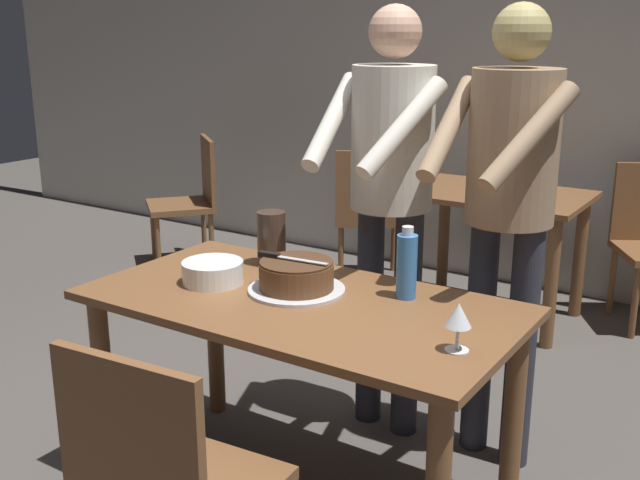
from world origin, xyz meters
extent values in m
cube|color=#BCB7AD|center=(0.00, 2.75, 1.35)|extent=(10.00, 0.12, 2.70)
cube|color=brown|center=(0.00, 0.00, 0.73)|extent=(1.48, 0.77, 0.03)
cylinder|color=brown|center=(-0.66, -0.31, 0.36)|extent=(0.07, 0.07, 0.72)
cylinder|color=brown|center=(-0.66, 0.31, 0.36)|extent=(0.07, 0.07, 0.72)
cylinder|color=brown|center=(0.66, 0.31, 0.36)|extent=(0.07, 0.07, 0.72)
cylinder|color=silver|center=(-0.05, 0.06, 0.76)|extent=(0.34, 0.34, 0.01)
cylinder|color=brown|center=(-0.05, 0.06, 0.81)|extent=(0.26, 0.26, 0.09)
cylinder|color=#432A18|center=(-0.05, 0.06, 0.86)|extent=(0.25, 0.25, 0.01)
cube|color=silver|center=(-0.03, 0.06, 0.87)|extent=(0.20, 0.04, 0.00)
cube|color=black|center=(-0.16, 0.05, 0.87)|extent=(0.08, 0.03, 0.02)
cylinder|color=white|center=(-0.36, -0.03, 0.76)|extent=(0.22, 0.22, 0.01)
cylinder|color=white|center=(-0.36, -0.03, 0.77)|extent=(0.22, 0.22, 0.01)
cylinder|color=white|center=(-0.36, -0.03, 0.78)|extent=(0.22, 0.22, 0.01)
cylinder|color=white|center=(-0.36, -0.03, 0.79)|extent=(0.22, 0.22, 0.01)
cylinder|color=white|center=(-0.36, -0.03, 0.80)|extent=(0.22, 0.22, 0.01)
cylinder|color=white|center=(-0.36, -0.03, 0.81)|extent=(0.22, 0.22, 0.01)
cylinder|color=white|center=(-0.36, -0.03, 0.81)|extent=(0.22, 0.22, 0.01)
cylinder|color=white|center=(-0.36, -0.03, 0.82)|extent=(0.22, 0.22, 0.01)
cylinder|color=silver|center=(0.61, -0.11, 0.75)|extent=(0.07, 0.07, 0.00)
cylinder|color=silver|center=(0.61, -0.11, 0.79)|extent=(0.01, 0.01, 0.07)
cone|color=silver|center=(0.61, -0.11, 0.86)|extent=(0.08, 0.08, 0.07)
cylinder|color=#387AC6|center=(0.29, 0.21, 0.86)|extent=(0.07, 0.07, 0.22)
cylinder|color=silver|center=(0.29, 0.21, 0.98)|extent=(0.04, 0.04, 0.03)
cylinder|color=black|center=(-0.31, 0.26, 0.77)|extent=(0.10, 0.10, 0.03)
cylinder|color=#3F2D23|center=(-0.31, 0.26, 0.87)|extent=(0.11, 0.11, 0.18)
cylinder|color=#2D2D38|center=(0.11, 0.60, 0.47)|extent=(0.11, 0.11, 0.95)
cylinder|color=#2D2D38|center=(-0.07, 0.61, 0.47)|extent=(0.11, 0.11, 0.95)
cylinder|color=beige|center=(0.02, 0.60, 1.23)|extent=(0.32, 0.32, 0.55)
sphere|color=tan|center=(0.02, 0.60, 1.62)|extent=(0.20, 0.20, 0.20)
cylinder|color=beige|center=(0.16, 0.41, 1.30)|extent=(0.19, 0.42, 0.34)
cylinder|color=beige|center=(-0.15, 0.44, 1.30)|extent=(0.12, 0.42, 0.34)
cylinder|color=#2D2D38|center=(0.58, 0.62, 0.47)|extent=(0.11, 0.11, 0.95)
cylinder|color=#2D2D38|center=(0.40, 0.65, 0.47)|extent=(0.11, 0.11, 0.95)
cylinder|color=#997A5B|center=(0.49, 0.63, 1.23)|extent=(0.32, 0.32, 0.55)
sphere|color=tan|center=(0.49, 0.63, 1.62)|extent=(0.20, 0.20, 0.20)
cylinder|color=#997A5B|center=(0.61, 0.43, 1.30)|extent=(0.22, 0.41, 0.34)
cylinder|color=#997A5B|center=(0.30, 0.48, 1.30)|extent=(0.08, 0.42, 0.34)
cube|color=brown|center=(0.12, -0.89, 0.68)|extent=(0.44, 0.06, 0.45)
cube|color=brown|center=(-0.07, 2.05, 0.72)|extent=(1.00, 0.70, 0.03)
cylinder|color=brown|center=(-0.50, 1.78, 0.35)|extent=(0.07, 0.07, 0.71)
cylinder|color=brown|center=(0.35, 1.78, 0.35)|extent=(0.07, 0.07, 0.71)
cylinder|color=brown|center=(-0.50, 2.33, 0.35)|extent=(0.07, 0.07, 0.71)
cylinder|color=brown|center=(0.35, 2.33, 0.35)|extent=(0.07, 0.07, 0.71)
cylinder|color=brown|center=(0.70, 2.15, 0.21)|extent=(0.04, 0.04, 0.41)
cylinder|color=brown|center=(0.52, 2.47, 0.21)|extent=(0.04, 0.04, 0.41)
cube|color=brown|center=(-2.26, 1.79, 0.43)|extent=(0.62, 0.62, 0.04)
cylinder|color=brown|center=(-2.23, 1.54, 0.21)|extent=(0.04, 0.04, 0.41)
cylinder|color=brown|center=(-2.51, 1.77, 0.21)|extent=(0.04, 0.04, 0.41)
cylinder|color=brown|center=(-2.00, 1.81, 0.21)|extent=(0.04, 0.04, 0.41)
cylinder|color=brown|center=(-2.28, 2.05, 0.21)|extent=(0.04, 0.04, 0.41)
cube|color=brown|center=(-2.12, 1.95, 0.68)|extent=(0.36, 0.31, 0.45)
cube|color=brown|center=(-1.00, 2.25, 0.43)|extent=(0.61, 0.61, 0.04)
cylinder|color=brown|center=(-1.25, 2.31, 0.21)|extent=(0.04, 0.04, 0.41)
cylinder|color=brown|center=(-0.94, 2.50, 0.21)|extent=(0.04, 0.04, 0.41)
cylinder|color=brown|center=(-1.06, 2.00, 0.21)|extent=(0.04, 0.04, 0.41)
cylinder|color=brown|center=(-0.75, 2.19, 0.21)|extent=(0.04, 0.04, 0.41)
cube|color=brown|center=(-0.89, 2.07, 0.68)|extent=(0.39, 0.26, 0.45)
camera|label=1|loc=(1.37, -1.97, 1.64)|focal=42.36mm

